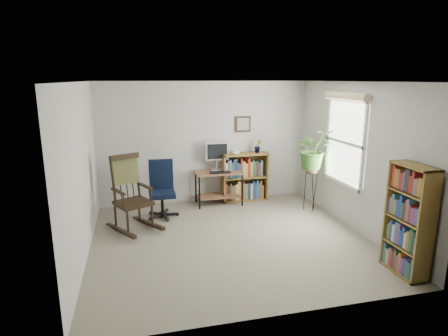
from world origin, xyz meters
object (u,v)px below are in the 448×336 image
object	(u,v)px
desk	(219,188)
rocking_chair	(133,193)
low_bookshelf	(245,177)
office_chair	(162,189)
tall_bookshelf	(409,220)

from	to	relation	value
desk	rocking_chair	world-z (taller)	rocking_chair
desk	low_bookshelf	world-z (taller)	low_bookshelf
rocking_chair	low_bookshelf	distance (m)	2.46
rocking_chair	low_bookshelf	bearing A→B (deg)	-0.63
office_chair	rocking_chair	size ratio (longest dim) A/B	0.82
rocking_chair	low_bookshelf	world-z (taller)	rocking_chair
low_bookshelf	tall_bookshelf	world-z (taller)	tall_bookshelf
office_chair	rocking_chair	world-z (taller)	rocking_chair
rocking_chair	tall_bookshelf	size ratio (longest dim) A/B	0.89
desk	low_bookshelf	size ratio (longest dim) A/B	0.94
low_bookshelf	tall_bookshelf	distance (m)	3.54
desk	tall_bookshelf	distance (m)	3.67
desk	rocking_chair	distance (m)	1.92
desk	office_chair	xyz separation A→B (m)	(-1.15, -0.47, 0.19)
desk	office_chair	bearing A→B (deg)	-157.61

